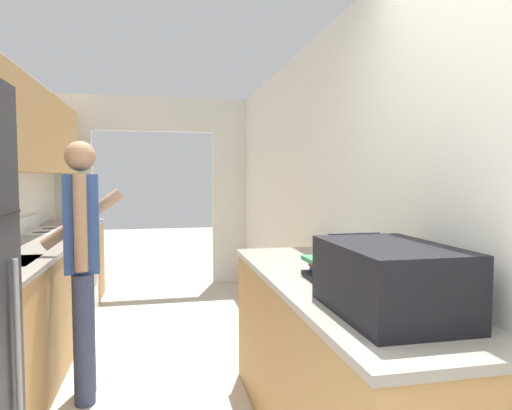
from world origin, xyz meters
name	(u,v)px	position (x,y,z in m)	size (l,w,h in m)	color
wall_right	(334,206)	(1.25, 1.97, 1.25)	(0.06, 7.54, 2.50)	silver
wall_far_with_doorway	(154,179)	(0.00, 5.17, 1.43)	(2.84, 0.06, 2.50)	silver
counter_left	(34,302)	(-0.92, 2.85, 0.47)	(0.62, 3.89, 0.93)	#B2844C
counter_right	(331,368)	(0.92, 1.17, 0.47)	(0.62, 2.16, 0.93)	#B2844C
range_oven	(60,276)	(-0.91, 3.80, 0.47)	(0.66, 0.75, 1.07)	white
person	(83,262)	(-0.43, 2.09, 0.91)	(0.54, 0.40, 1.68)	#384266
suitcase	(389,279)	(0.92, 0.58, 1.06)	(0.40, 0.64, 0.27)	black
book_stack	(332,269)	(0.93, 1.19, 0.98)	(0.25, 0.29, 0.11)	black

